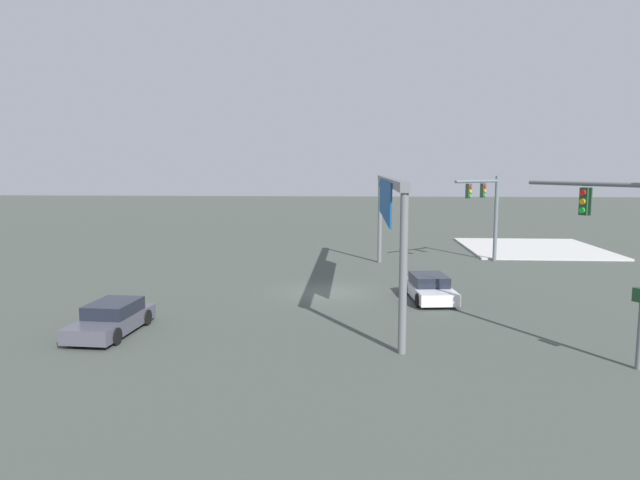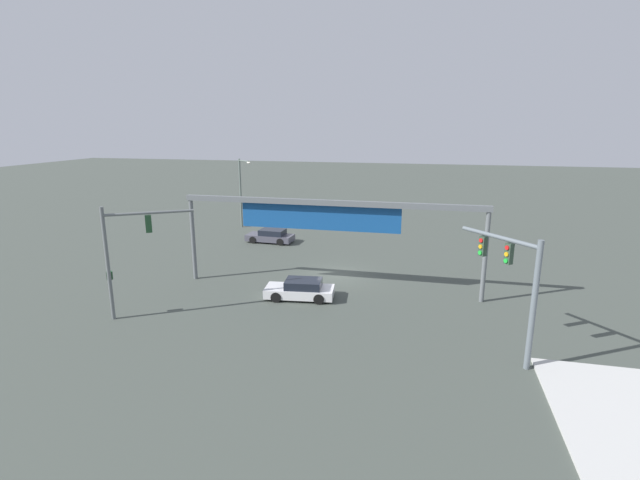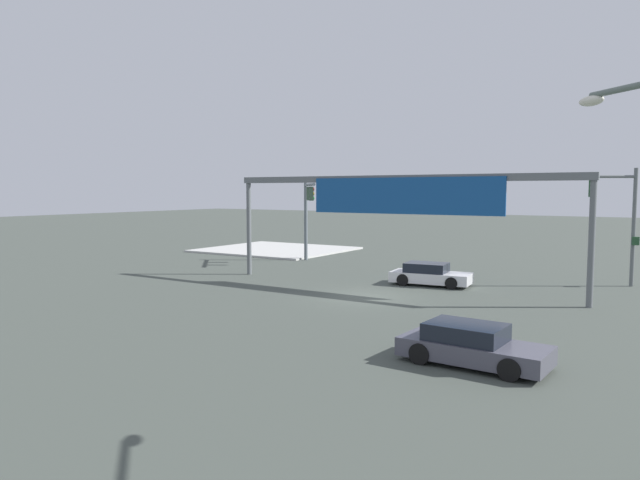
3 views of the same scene
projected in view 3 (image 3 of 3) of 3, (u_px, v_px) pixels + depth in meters
name	position (u px, v px, depth m)	size (l,w,h in m)	color
ground_plane	(364.00, 297.00, 28.10)	(200.81, 200.81, 0.00)	#424942
sidewalk_corner	(276.00, 250.00, 50.01)	(11.34, 10.38, 0.15)	beige
traffic_signal_near_corner	(617.00, 210.00, 30.94)	(4.33, 2.63, 6.31)	slate
traffic_signal_opposite_side	(308.00, 206.00, 41.76)	(3.06, 3.49, 5.87)	slate
overhead_sign_gantry	(395.00, 194.00, 30.09)	(19.50, 0.43, 5.91)	slate
sedan_car_approaching	(430.00, 275.00, 31.61)	(4.40, 2.26, 1.21)	silver
sedan_car_waiting_far	(472.00, 346.00, 17.15)	(4.36, 2.09, 1.21)	#484854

